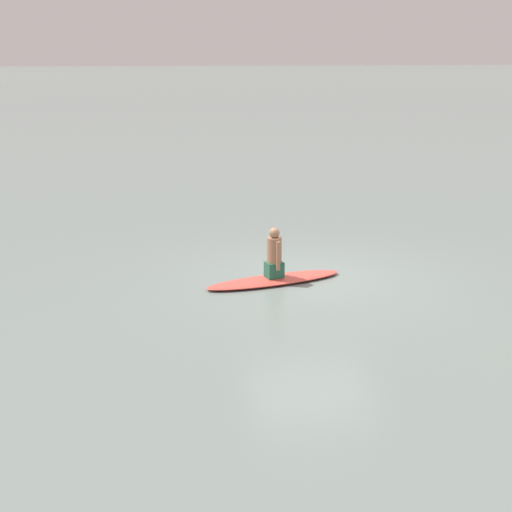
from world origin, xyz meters
TOP-DOWN VIEW (x-y plane):
  - ground_plane at (0.00, 0.00)m, footprint 400.00×400.00m
  - surfboard at (-0.14, 0.79)m, footprint 1.32×2.83m
  - person_paddler at (-0.14, 0.79)m, footprint 0.42×0.37m

SIDE VIEW (x-z plane):
  - ground_plane at x=0.00m, z-range 0.00..0.00m
  - surfboard at x=-0.14m, z-range 0.00..0.10m
  - person_paddler at x=-0.14m, z-range 0.06..1.02m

